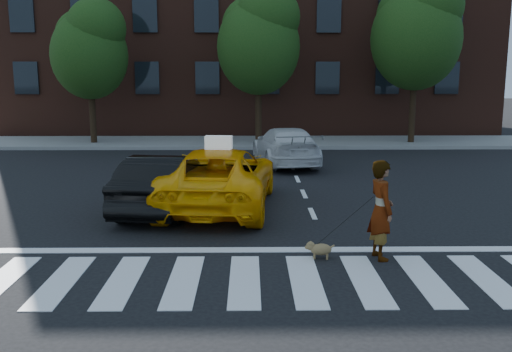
# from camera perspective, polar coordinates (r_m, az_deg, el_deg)

# --- Properties ---
(ground) EXTENTS (120.00, 120.00, 0.00)m
(ground) POSITION_cam_1_polar(r_m,az_deg,el_deg) (9.52, -1.14, -10.41)
(ground) COLOR black
(ground) RESTS_ON ground
(crosswalk) EXTENTS (13.00, 2.40, 0.01)m
(crosswalk) POSITION_cam_1_polar(r_m,az_deg,el_deg) (9.52, -1.14, -10.38)
(crosswalk) COLOR silver
(crosswalk) RESTS_ON ground
(stop_line) EXTENTS (12.00, 0.30, 0.01)m
(stop_line) POSITION_cam_1_polar(r_m,az_deg,el_deg) (11.03, -1.08, -7.40)
(stop_line) COLOR silver
(stop_line) RESTS_ON ground
(sidewalk_far) EXTENTS (30.00, 4.00, 0.15)m
(sidewalk_far) POSITION_cam_1_polar(r_m,az_deg,el_deg) (26.60, -0.85, 3.39)
(sidewalk_far) COLOR slate
(sidewalk_far) RESTS_ON ground
(building) EXTENTS (26.00, 10.00, 12.00)m
(building) POSITION_cam_1_polar(r_m,az_deg,el_deg) (33.99, -0.85, 14.97)
(building) COLOR #49251A
(building) RESTS_ON ground
(tree_left) EXTENTS (3.39, 3.38, 6.50)m
(tree_left) POSITION_cam_1_polar(r_m,az_deg,el_deg) (26.85, -16.29, 12.38)
(tree_left) COLOR black
(tree_left) RESTS_ON ground
(tree_mid) EXTENTS (3.69, 3.69, 7.10)m
(tree_mid) POSITION_cam_1_polar(r_m,az_deg,el_deg) (25.93, 0.33, 13.78)
(tree_mid) COLOR black
(tree_mid) RESTS_ON ground
(tree_right) EXTENTS (4.00, 4.00, 7.70)m
(tree_right) POSITION_cam_1_polar(r_m,az_deg,el_deg) (27.00, 15.83, 14.14)
(tree_right) COLOR black
(tree_right) RESTS_ON ground
(taxi) EXTENTS (2.99, 5.62, 1.50)m
(taxi) POSITION_cam_1_polar(r_m,az_deg,el_deg) (14.29, -3.67, -0.16)
(taxi) COLOR #FFA805
(taxi) RESTS_ON ground
(black_sedan) EXTENTS (2.02, 4.37, 1.39)m
(black_sedan) POSITION_cam_1_polar(r_m,az_deg,el_deg) (14.09, -9.16, -0.67)
(black_sedan) COLOR black
(black_sedan) RESTS_ON ground
(white_suv) EXTENTS (2.53, 4.90, 1.36)m
(white_suv) POSITION_cam_1_polar(r_m,az_deg,el_deg) (20.75, 2.97, 3.02)
(white_suv) COLOR silver
(white_suv) RESTS_ON ground
(woman) EXTENTS (0.55, 0.73, 1.83)m
(woman) POSITION_cam_1_polar(r_m,az_deg,el_deg) (10.57, 12.39, -3.33)
(woman) COLOR #999999
(woman) RESTS_ON ground
(dog) EXTENTS (0.55, 0.26, 0.31)m
(dog) POSITION_cam_1_polar(r_m,az_deg,el_deg) (10.58, 6.29, -7.25)
(dog) COLOR #96674C
(dog) RESTS_ON ground
(taxi_sign) EXTENTS (0.67, 0.34, 0.32)m
(taxi_sign) POSITION_cam_1_polar(r_m,az_deg,el_deg) (13.95, -3.76, 3.37)
(taxi_sign) COLOR white
(taxi_sign) RESTS_ON taxi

